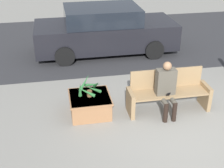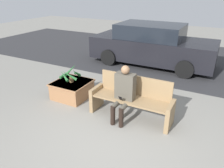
{
  "view_description": "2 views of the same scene",
  "coord_description": "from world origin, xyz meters",
  "px_view_note": "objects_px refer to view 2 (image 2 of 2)",
  "views": [
    {
      "loc": [
        -2.4,
        -4.83,
        3.89
      ],
      "look_at": [
        -1.25,
        1.2,
        0.69
      ],
      "focal_mm": 50.0,
      "sensor_mm": 36.0,
      "label": 1
    },
    {
      "loc": [
        1.65,
        -3.02,
        2.75
      ],
      "look_at": [
        -0.51,
        1.08,
        0.68
      ],
      "focal_mm": 35.0,
      "sensor_mm": 36.0,
      "label": 2
    }
  ],
  "objects_px": {
    "person_seated": "(124,91)",
    "potted_plant": "(71,74)",
    "parked_car": "(152,45)",
    "bench": "(132,99)",
    "planter_box": "(72,89)"
  },
  "relations": [
    {
      "from": "person_seated",
      "to": "potted_plant",
      "type": "bearing_deg",
      "value": 169.34
    },
    {
      "from": "person_seated",
      "to": "potted_plant",
      "type": "height_order",
      "value": "person_seated"
    },
    {
      "from": "potted_plant",
      "to": "parked_car",
      "type": "xyz_separation_m",
      "value": [
        0.98,
        3.69,
        0.08
      ]
    },
    {
      "from": "person_seated",
      "to": "parked_car",
      "type": "xyz_separation_m",
      "value": [
        -0.69,
        4.01,
        0.05
      ]
    },
    {
      "from": "person_seated",
      "to": "potted_plant",
      "type": "relative_size",
      "value": 2.05
    },
    {
      "from": "bench",
      "to": "planter_box",
      "type": "relative_size",
      "value": 2.05
    },
    {
      "from": "person_seated",
      "to": "planter_box",
      "type": "relative_size",
      "value": 1.37
    },
    {
      "from": "parked_car",
      "to": "planter_box",
      "type": "bearing_deg",
      "value": -104.71
    },
    {
      "from": "planter_box",
      "to": "parked_car",
      "type": "bearing_deg",
      "value": 75.29
    },
    {
      "from": "person_seated",
      "to": "planter_box",
      "type": "xyz_separation_m",
      "value": [
        -1.66,
        0.31,
        -0.45
      ]
    },
    {
      "from": "bench",
      "to": "parked_car",
      "type": "height_order",
      "value": "parked_car"
    },
    {
      "from": "bench",
      "to": "planter_box",
      "type": "bearing_deg",
      "value": 175.67
    },
    {
      "from": "planter_box",
      "to": "person_seated",
      "type": "bearing_deg",
      "value": -10.7
    },
    {
      "from": "planter_box",
      "to": "potted_plant",
      "type": "relative_size",
      "value": 1.5
    },
    {
      "from": "parked_car",
      "to": "potted_plant",
      "type": "bearing_deg",
      "value": -104.81
    }
  ]
}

